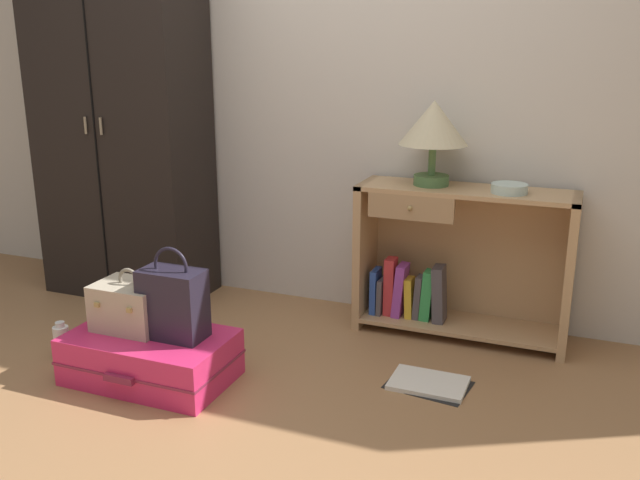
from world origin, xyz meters
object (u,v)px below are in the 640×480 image
(handbag, at_px, (173,303))
(open_book_on_floor, at_px, (428,383))
(bookshelf, at_px, (453,263))
(train_case, at_px, (131,306))
(bottle, at_px, (62,341))
(table_lamp, at_px, (434,126))
(suitcase_large, at_px, (151,357))
(wardrobe, at_px, (121,121))
(bowl, at_px, (509,188))

(handbag, xyz_separation_m, open_book_on_floor, (1.02, 0.36, -0.36))
(open_book_on_floor, bearing_deg, bookshelf, 93.21)
(train_case, distance_m, bottle, 0.46)
(bottle, bearing_deg, table_lamp, 33.14)
(bookshelf, bearing_deg, suitcase_large, -137.99)
(bottle, bearing_deg, wardrobe, 106.12)
(train_case, bearing_deg, table_lamp, 41.30)
(wardrobe, height_order, train_case, wardrobe)
(bookshelf, distance_m, handbag, 1.39)
(bowl, xyz_separation_m, train_case, (-1.46, -0.91, -0.46))
(suitcase_large, bearing_deg, bookshelf, 42.01)
(handbag, height_order, bottle, handbag)
(table_lamp, height_order, bowl, table_lamp)
(bowl, height_order, suitcase_large, bowl)
(suitcase_large, distance_m, train_case, 0.24)
(bookshelf, height_order, train_case, bookshelf)
(bottle, relative_size, open_book_on_floor, 0.49)
(bottle, height_order, open_book_on_floor, bottle)
(suitcase_large, bearing_deg, wardrobe, 129.90)
(handbag, bearing_deg, bookshelf, 44.44)
(train_case, bearing_deg, bookshelf, 38.28)
(suitcase_large, xyz_separation_m, train_case, (-0.11, 0.04, 0.21))
(train_case, xyz_separation_m, bottle, (-0.40, -0.01, -0.23))
(bowl, bearing_deg, bottle, -153.57)
(table_lamp, bearing_deg, wardrobe, -177.59)
(open_book_on_floor, bearing_deg, handbag, -160.41)
(wardrobe, distance_m, bottle, 1.31)
(bowl, xyz_separation_m, suitcase_large, (-1.35, -0.95, -0.67))
(table_lamp, relative_size, suitcase_large, 0.58)
(bookshelf, relative_size, train_case, 3.45)
(train_case, relative_size, handbag, 0.75)
(handbag, bearing_deg, table_lamp, 48.29)
(wardrobe, bearing_deg, bottle, -73.88)
(bowl, height_order, train_case, bowl)
(bookshelf, distance_m, open_book_on_floor, 0.70)
(open_book_on_floor, bearing_deg, bowl, 69.02)
(bowl, height_order, handbag, bowl)
(table_lamp, distance_m, bowl, 0.46)
(bookshelf, height_order, suitcase_large, bookshelf)
(suitcase_large, xyz_separation_m, open_book_on_floor, (1.14, 0.39, -0.10))
(table_lamp, relative_size, open_book_on_floor, 1.11)
(bowl, xyz_separation_m, bottle, (-1.86, -0.93, -0.69))
(bowl, distance_m, suitcase_large, 1.78)
(train_case, height_order, bottle, train_case)
(bookshelf, bearing_deg, handbag, -135.56)
(suitcase_large, relative_size, train_case, 2.34)
(wardrobe, bearing_deg, train_case, -53.36)
(suitcase_large, distance_m, handbag, 0.28)
(bookshelf, bearing_deg, bowl, -10.94)
(wardrobe, relative_size, handbag, 4.97)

